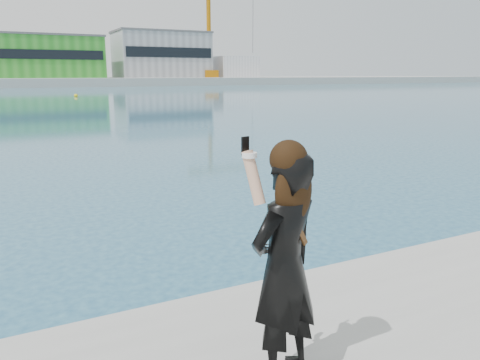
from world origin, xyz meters
name	(u,v)px	position (x,y,z in m)	size (l,w,h in m)	color
far_quay	(6,82)	(0.00, 130.00, 1.00)	(320.00, 40.00, 2.00)	#9E9E99
warehouse_green	(39,56)	(8.00, 127.98, 7.26)	(30.60, 16.36, 10.50)	#278922
warehouse_grey_right	(161,55)	(40.00, 127.98, 8.26)	(25.50, 15.35, 12.50)	gray
ancillary_shed	(235,67)	(62.00, 126.00, 5.00)	(12.00, 10.00, 6.00)	silver
dock_crane	(213,30)	(53.20, 122.00, 15.07)	(23.00, 4.00, 24.00)	#BE6E0B
flagpole_right	(102,59)	(22.09, 121.00, 6.54)	(1.28, 0.16, 8.00)	silver
buoy_near	(76,97)	(7.16, 63.63, 0.00)	(0.50, 0.50, 0.50)	yellow
woman	(284,261)	(-0.46, -0.53, 1.73)	(0.73, 0.59, 1.83)	black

